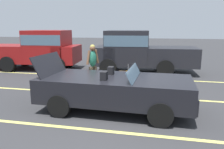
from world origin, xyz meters
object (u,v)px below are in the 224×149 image
(suitcase_medium_bright, at_px, (130,79))
(duffel_bag, at_px, (113,82))
(suitcase_large_black, at_px, (124,82))
(parked_pickup_truck_near, at_px, (40,49))
(convertible_car, at_px, (122,90))
(traveler_person, at_px, (93,64))
(parked_pickup_truck_far, at_px, (137,51))
(suitcase_small_carryon, at_px, (99,77))

(suitcase_medium_bright, xyz_separation_m, duffel_bag, (-0.69, 0.01, -0.15))
(suitcase_large_black, xyz_separation_m, parked_pickup_truck_near, (-5.16, 3.39, 0.74))
(convertible_car, bearing_deg, suitcase_large_black, 98.43)
(traveler_person, relative_size, parked_pickup_truck_far, 0.32)
(suitcase_large_black, relative_size, parked_pickup_truck_far, 0.14)
(suitcase_medium_bright, bearing_deg, duffel_bag, 64.10)
(convertible_car, distance_m, suitcase_large_black, 1.85)
(convertible_car, xyz_separation_m, parked_pickup_truck_far, (-0.18, 5.45, 0.51))
(suitcase_large_black, height_order, parked_pickup_truck_far, parked_pickup_truck_far)
(suitcase_large_black, bearing_deg, suitcase_small_carryon, -116.74)
(convertible_car, distance_m, duffel_bag, 2.74)
(suitcase_medium_bright, xyz_separation_m, parked_pickup_truck_far, (-0.08, 2.89, 0.79))
(suitcase_large_black, bearing_deg, parked_pickup_truck_far, -164.81)
(suitcase_small_carryon, bearing_deg, parked_pickup_truck_near, -138.53)
(parked_pickup_truck_far, bearing_deg, duffel_bag, 74.20)
(suitcase_large_black, bearing_deg, traveler_person, -87.32)
(parked_pickup_truck_near, bearing_deg, convertible_car, -49.32)
(convertible_car, relative_size, suitcase_large_black, 5.72)
(parked_pickup_truck_far, bearing_deg, traveler_person, 65.29)
(convertible_car, bearing_deg, parked_pickup_truck_near, 137.32)
(convertible_car, bearing_deg, suitcase_small_carryon, 117.56)
(duffel_bag, bearing_deg, suitcase_large_black, -52.88)
(suitcase_medium_bright, relative_size, parked_pickup_truck_near, 0.18)
(convertible_car, distance_m, suitcase_small_carryon, 3.30)
(suitcase_small_carryon, xyz_separation_m, parked_pickup_truck_far, (1.26, 2.51, 0.86))
(suitcase_small_carryon, relative_size, duffel_bag, 0.72)
(convertible_car, xyz_separation_m, traveler_person, (-1.47, 2.11, 0.34))
(suitcase_small_carryon, xyz_separation_m, traveler_person, (-0.02, -0.83, 0.68))
(suitcase_large_black, relative_size, duffel_bag, 1.06)
(traveler_person, bearing_deg, convertible_car, -22.94)
(suitcase_small_carryon, bearing_deg, traveler_person, -19.99)
(convertible_car, distance_m, parked_pickup_truck_far, 5.48)
(suitcase_medium_bright, relative_size, traveler_person, 0.56)
(convertible_car, xyz_separation_m, duffel_bag, (-0.80, 2.58, -0.43))
(convertible_car, relative_size, parked_pickup_truck_far, 0.83)
(convertible_car, height_order, parked_pickup_truck_near, parked_pickup_truck_near)
(traveler_person, distance_m, parked_pickup_truck_far, 3.59)
(convertible_car, bearing_deg, suitcase_medium_bright, 93.75)
(suitcase_large_black, bearing_deg, suitcase_medium_bright, -173.26)
(suitcase_medium_bright, height_order, duffel_bag, suitcase_medium_bright)
(convertible_car, bearing_deg, parked_pickup_truck_far, 93.33)
(suitcase_small_carryon, bearing_deg, suitcase_medium_bright, 55.74)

